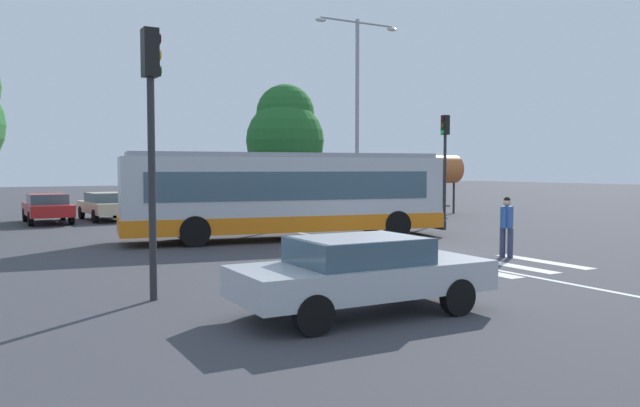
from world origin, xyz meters
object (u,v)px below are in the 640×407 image
Objects in this scene: parked_car_teal at (163,203)px; traffic_light_near_corner at (151,121)px; parked_car_champagne at (106,205)px; parked_car_red at (47,207)px; city_transit_bus at (286,195)px; background_tree_right at (285,133)px; pedestrian_crossing_street at (507,223)px; traffic_light_far_corner at (445,151)px; foreground_sedan at (361,271)px; parked_car_silver at (218,202)px; twin_arm_street_lamp at (357,97)px; parked_car_blue at (307,199)px; bus_stop_shelter at (424,170)px; parked_car_black at (262,201)px.

parked_car_teal is 20.92m from traffic_light_near_corner.
parked_car_champagne is 2.86m from parked_car_teal.
parked_car_teal is (5.51, 0.44, 0.00)m from parked_car_red.
background_tree_right reaches higher than city_transit_bus.
pedestrian_crossing_street is 24.53m from background_tree_right.
parked_car_champagne is at bearing -176.83° from parked_car_teal.
traffic_light_far_corner is at bearing -34.54° from parked_car_champagne.
parked_car_silver is at bearing 75.50° from foreground_sedan.
traffic_light_near_corner is 0.65× the size of background_tree_right.
twin_arm_street_lamp is 8.98m from background_tree_right.
bus_stop_shelter is (4.73, -4.55, 1.65)m from parked_car_blue.
traffic_light_near_corner is at bearing -133.50° from twin_arm_street_lamp.
pedestrian_crossing_street is 11.74m from traffic_light_far_corner.
background_tree_right reaches higher than pedestrian_crossing_street.
bus_stop_shelter is at bearing -43.92° from parked_car_blue.
parked_car_silver is 1.00× the size of parked_car_black.
parked_car_champagne is 0.99× the size of parked_car_black.
parked_car_blue is 0.45× the size of twin_arm_street_lamp.
twin_arm_street_lamp is (0.91, -3.78, 5.44)m from parked_car_blue.
twin_arm_street_lamp is (9.02, -4.23, 5.44)m from parked_car_teal.
parked_car_teal is at bearing -153.45° from background_tree_right.
twin_arm_street_lamp is (12.10, 18.65, 5.44)m from foreground_sedan.
traffic_light_far_corner is (7.83, -8.73, 2.55)m from parked_car_silver.
parked_car_champagne and parked_car_teal have the same top height.
traffic_light_far_corner is at bearing -29.09° from parked_car_red.
foreground_sedan and parked_car_black have the same top height.
bus_stop_shelter is at bearing -11.52° from twin_arm_street_lamp.
foreground_sedan is at bearing -90.55° from parked_car_champagne.
parked_car_black is (8.31, 22.20, 0.00)m from foreground_sedan.
parked_car_black is at bearing 69.38° from city_transit_bus.
parked_car_silver is (5.54, -0.48, 0.00)m from parked_car_champagne.
parked_car_red is at bearing 96.21° from foreground_sedan.
traffic_light_near_corner reaches higher than city_transit_bus.
background_tree_right is (12.37, 27.52, 4.06)m from foreground_sedan.
traffic_light_near_corner reaches higher than foreground_sedan.
parked_car_red is at bearing 165.41° from twin_arm_street_lamp.
parked_car_champagne is at bearing 108.55° from city_transit_bus.
pedestrian_crossing_street is at bearing -84.79° from parked_car_silver.
parked_car_champagne is at bearing 145.46° from traffic_light_far_corner.
parked_car_black is 8.90m from bus_stop_shelter.
pedestrian_crossing_street is at bearing -77.12° from parked_car_teal.
parked_car_teal is 13.88m from bus_stop_shelter.
traffic_light_near_corner reaches higher than parked_car_black.
traffic_light_far_corner is 0.49× the size of twin_arm_street_lamp.
traffic_light_near_corner is at bearing -98.64° from parked_car_champagne.
parked_car_teal is 0.45× the size of twin_arm_street_lamp.
traffic_light_far_corner is (5.28, -8.67, 2.55)m from parked_car_black.
traffic_light_near_corner is 23.93m from bus_stop_shelter.
parked_car_black is 0.58× the size of background_tree_right.
parked_car_teal is (3.07, 22.88, 0.00)m from foreground_sedan.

